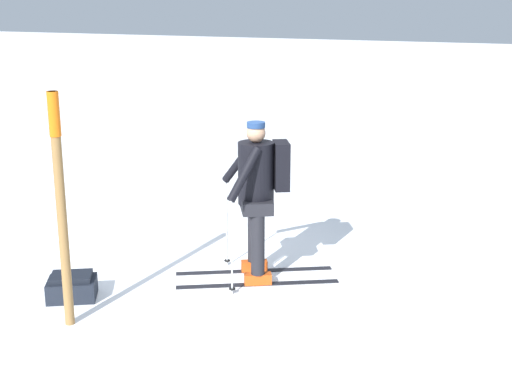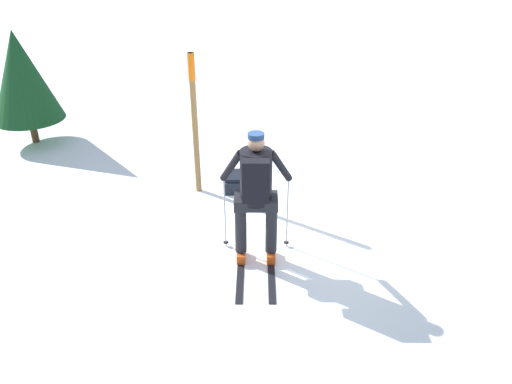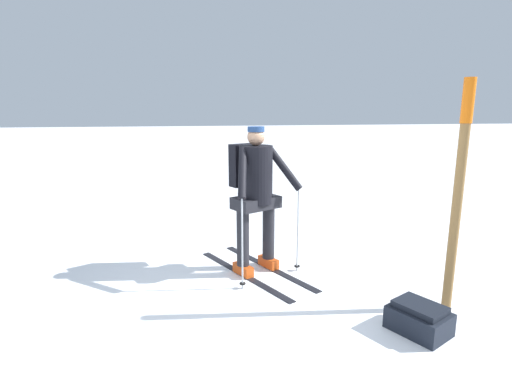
{
  "view_description": "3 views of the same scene",
  "coord_description": "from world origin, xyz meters",
  "px_view_note": "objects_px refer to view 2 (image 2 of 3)",
  "views": [
    {
      "loc": [
        -3.42,
        7.12,
        3.14
      ],
      "look_at": [
        -0.68,
        0.13,
        1.01
      ],
      "focal_mm": 50.0,
      "sensor_mm": 36.0,
      "label": 1
    },
    {
      "loc": [
        -5.48,
        -2.38,
        3.95
      ],
      "look_at": [
        -0.68,
        0.13,
        1.01
      ],
      "focal_mm": 35.0,
      "sensor_mm": 36.0,
      "label": 2
    },
    {
      "loc": [
        3.93,
        -0.67,
        2.01
      ],
      "look_at": [
        -0.68,
        0.13,
        1.01
      ],
      "focal_mm": 28.0,
      "sensor_mm": 36.0,
      "label": 3
    }
  ],
  "objects_px": {
    "trail_marker": "(194,115)",
    "pine_tree": "(21,76)",
    "skier": "(256,190)",
    "dropped_backpack": "(235,182)"
  },
  "relations": [
    {
      "from": "skier",
      "to": "dropped_backpack",
      "type": "distance_m",
      "value": 2.24
    },
    {
      "from": "dropped_backpack",
      "to": "trail_marker",
      "type": "height_order",
      "value": "trail_marker"
    },
    {
      "from": "dropped_backpack",
      "to": "pine_tree",
      "type": "distance_m",
      "value": 4.78
    },
    {
      "from": "pine_tree",
      "to": "dropped_backpack",
      "type": "bearing_deg",
      "value": -88.63
    },
    {
      "from": "dropped_backpack",
      "to": "pine_tree",
      "type": "relative_size",
      "value": 0.28
    },
    {
      "from": "skier",
      "to": "pine_tree",
      "type": "distance_m",
      "value": 6.06
    },
    {
      "from": "trail_marker",
      "to": "skier",
      "type": "bearing_deg",
      "value": -126.45
    },
    {
      "from": "skier",
      "to": "pine_tree",
      "type": "bearing_deg",
      "value": 75.48
    },
    {
      "from": "skier",
      "to": "trail_marker",
      "type": "height_order",
      "value": "trail_marker"
    },
    {
      "from": "trail_marker",
      "to": "pine_tree",
      "type": "relative_size",
      "value": 1.02
    }
  ]
}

